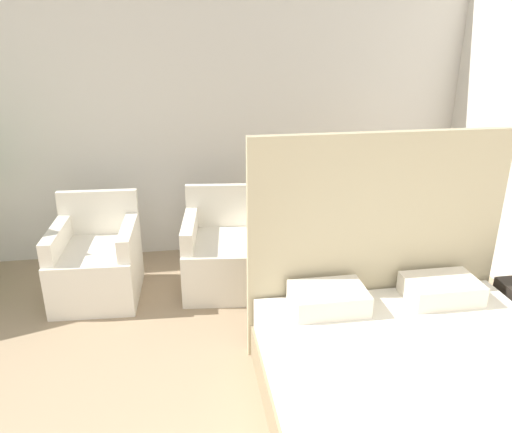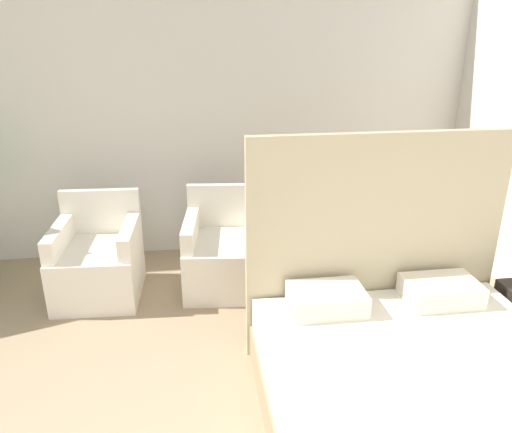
# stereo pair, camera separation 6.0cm
# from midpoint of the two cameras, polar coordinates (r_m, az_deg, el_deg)

# --- Properties ---
(wall_back) EXTENTS (10.00, 0.06, 2.90)m
(wall_back) POSITION_cam_midpoint_polar(r_m,az_deg,el_deg) (4.74, -10.16, 12.45)
(wall_back) COLOR silver
(wall_back) RESTS_ON ground_plane
(bed) EXTENTS (1.74, 1.97, 1.53)m
(bed) POSITION_cam_midpoint_polar(r_m,az_deg,el_deg) (3.01, 18.50, -18.44)
(bed) COLOR #8C7A5B
(bed) RESTS_ON ground_plane
(armchair_near_window_left) EXTENTS (0.70, 0.75, 0.83)m
(armchair_near_window_left) POSITION_cam_midpoint_polar(r_m,az_deg,el_deg) (4.36, -18.11, -5.36)
(armchair_near_window_left) COLOR silver
(armchair_near_window_left) RESTS_ON ground_plane
(armchair_near_window_right) EXTENTS (0.74, 0.78, 0.83)m
(armchair_near_window_right) POSITION_cam_midpoint_polar(r_m,az_deg,el_deg) (4.30, -4.08, -4.62)
(armchair_near_window_right) COLOR silver
(armchair_near_window_right) RESTS_ON ground_plane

